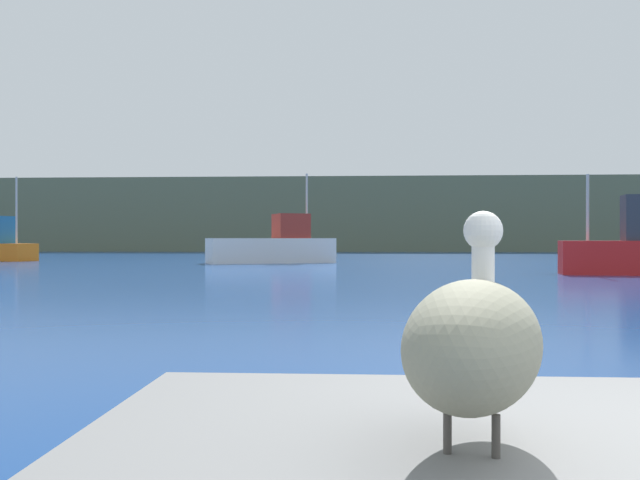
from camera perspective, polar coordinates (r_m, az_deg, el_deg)
hillside_backdrop at (r=79.91m, az=4.84°, el=1.95°), size 140.00×11.59×7.93m
pelican at (r=2.58m, az=12.20°, el=-7.91°), size 0.71×1.30×0.86m
fishing_boat_white at (r=40.63m, az=-3.64°, el=-0.49°), size 7.40×4.78×5.16m
fishing_boat_red at (r=29.76m, az=23.91°, el=-0.49°), size 5.22×2.14×3.89m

